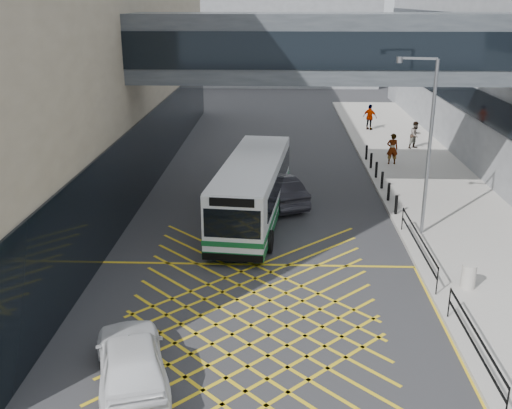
# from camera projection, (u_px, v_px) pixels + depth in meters

# --- Properties ---
(ground) EXTENTS (120.00, 120.00, 0.00)m
(ground) POSITION_uv_depth(u_px,v_px,m) (251.00, 325.00, 18.55)
(ground) COLOR #333335
(building_far) EXTENTS (28.00, 16.00, 18.00)m
(building_far) POSITION_uv_depth(u_px,v_px,m) (257.00, 4.00, 72.41)
(building_far) COLOR gray
(building_far) RESTS_ON ground
(skybridge) EXTENTS (20.00, 4.10, 3.00)m
(skybridge) POSITION_uv_depth(u_px,v_px,m) (328.00, 47.00, 27.35)
(skybridge) COLOR #3B4046
(skybridge) RESTS_ON ground
(pavement) EXTENTS (6.00, 54.00, 0.16)m
(pavement) POSITION_uv_depth(u_px,v_px,m) (430.00, 185.00, 32.38)
(pavement) COLOR #AEA9A0
(pavement) RESTS_ON ground
(box_junction) EXTENTS (12.00, 9.00, 0.01)m
(box_junction) POSITION_uv_depth(u_px,v_px,m) (251.00, 325.00, 18.55)
(box_junction) COLOR gold
(box_junction) RESTS_ON ground
(bus) EXTENTS (3.43, 10.44, 2.87)m
(bus) POSITION_uv_depth(u_px,v_px,m) (253.00, 189.00, 26.81)
(bus) COLOR silver
(bus) RESTS_ON ground
(car_white) EXTENTS (3.22, 5.06, 1.50)m
(car_white) POSITION_uv_depth(u_px,v_px,m) (131.00, 360.00, 15.47)
(car_white) COLOR white
(car_white) RESTS_ON ground
(car_dark) EXTENTS (3.73, 5.15, 1.50)m
(car_dark) POSITION_uv_depth(u_px,v_px,m) (276.00, 190.00, 29.25)
(car_dark) COLOR black
(car_dark) RESTS_ON ground
(car_silver) EXTENTS (2.19, 4.95, 1.53)m
(car_silver) POSITION_uv_depth(u_px,v_px,m) (263.00, 161.00, 34.37)
(car_silver) COLOR gray
(car_silver) RESTS_ON ground
(street_lamp) EXTENTS (1.65, 0.53, 7.29)m
(street_lamp) POSITION_uv_depth(u_px,v_px,m) (426.00, 137.00, 24.20)
(street_lamp) COLOR slate
(street_lamp) RESTS_ON pavement
(litter_bin) EXTENTS (0.49, 0.49, 0.86)m
(litter_bin) POSITION_uv_depth(u_px,v_px,m) (469.00, 276.00, 20.51)
(litter_bin) COLOR #ADA89E
(litter_bin) RESTS_ON pavement
(kerb_railings) EXTENTS (0.05, 12.54, 1.00)m
(kerb_railings) POSITION_uv_depth(u_px,v_px,m) (440.00, 278.00, 19.73)
(kerb_railings) COLOR black
(kerb_railings) RESTS_ON pavement
(bollards) EXTENTS (0.14, 10.14, 0.90)m
(bollards) POSITION_uv_depth(u_px,v_px,m) (379.00, 175.00, 32.31)
(bollards) COLOR black
(bollards) RESTS_ON pavement
(pedestrian_a) EXTENTS (0.76, 0.55, 1.86)m
(pedestrian_a) POSITION_uv_depth(u_px,v_px,m) (392.00, 149.00, 35.87)
(pedestrian_a) COLOR gray
(pedestrian_a) RESTS_ON pavement
(pedestrian_b) EXTENTS (1.01, 0.90, 1.79)m
(pedestrian_b) POSITION_uv_depth(u_px,v_px,m) (415.00, 135.00, 39.68)
(pedestrian_b) COLOR gray
(pedestrian_b) RESTS_ON pavement
(pedestrian_c) EXTENTS (1.24, 1.07, 1.91)m
(pedestrian_c) POSITION_uv_depth(u_px,v_px,m) (370.00, 117.00, 45.37)
(pedestrian_c) COLOR gray
(pedestrian_c) RESTS_ON pavement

